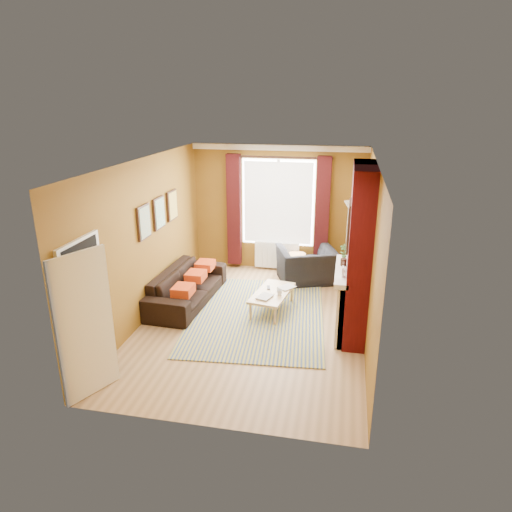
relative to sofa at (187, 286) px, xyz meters
name	(u,v)px	position (x,y,z in m)	size (l,w,h in m)	color
ground	(253,322)	(1.42, -0.60, -0.32)	(5.50, 5.50, 0.00)	olive
room_walls	(293,245)	(2.05, -0.32, 1.06)	(3.82, 5.54, 2.83)	brown
striped_rug	(257,315)	(1.44, -0.32, -0.32)	(2.63, 3.46, 0.02)	navy
sofa	(187,286)	(0.00, 0.00, 0.00)	(2.22, 0.87, 0.65)	black
armchair	(306,265)	(2.15, 1.46, 0.05)	(1.15, 1.01, 0.75)	black
coffee_table	(272,294)	(1.67, -0.08, 0.02)	(0.75, 1.22, 0.38)	tan
wicker_stool	(296,264)	(1.90, 1.80, -0.07)	(0.53, 0.53, 0.50)	#A37546
floor_lamp	(349,218)	(2.97, 1.80, 1.03)	(0.34, 0.34, 1.72)	black
book_a	(259,296)	(1.47, -0.32, 0.07)	(0.23, 0.31, 0.03)	#999999
book_b	(283,285)	(1.82, 0.23, 0.07)	(0.22, 0.31, 0.02)	#999999
mug	(279,292)	(1.82, -0.18, 0.11)	(0.11, 0.11, 0.10)	#999999
tv_remote	(269,288)	(1.57, 0.08, 0.07)	(0.09, 0.17, 0.02)	black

